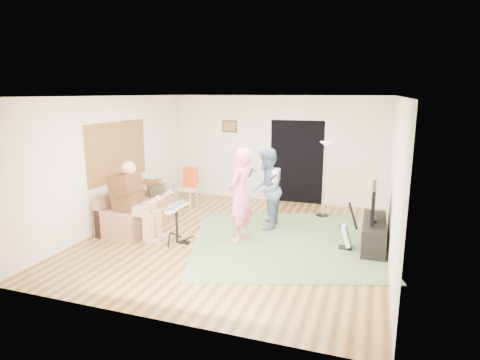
{
  "coord_description": "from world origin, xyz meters",
  "views": [
    {
      "loc": [
        2.43,
        -6.92,
        2.76
      ],
      "look_at": [
        -0.04,
        0.3,
        1.1
      ],
      "focal_mm": 30.0,
      "sensor_mm": 36.0,
      "label": 1
    }
  ],
  "objects_px": {
    "drum_kit": "(177,226)",
    "torchiere_lamp": "(325,166)",
    "guitarist": "(266,189)",
    "tv_cabinet": "(374,234)",
    "sofa": "(137,213)",
    "singer": "(240,195)",
    "television": "(373,202)",
    "guitar_spare": "(347,236)",
    "dining_chair": "(188,193)"
  },
  "relations": [
    {
      "from": "singer",
      "to": "guitarist",
      "type": "relative_size",
      "value": 1.06
    },
    {
      "from": "drum_kit",
      "to": "guitar_spare",
      "type": "xyz_separation_m",
      "value": [
        3.04,
        0.69,
        -0.07
      ]
    },
    {
      "from": "dining_chair",
      "to": "torchiere_lamp",
      "type": "bearing_deg",
      "value": 8.16
    },
    {
      "from": "drum_kit",
      "to": "torchiere_lamp",
      "type": "xyz_separation_m",
      "value": [
        2.38,
        2.55,
        0.85
      ]
    },
    {
      "from": "drum_kit",
      "to": "tv_cabinet",
      "type": "height_order",
      "value": "drum_kit"
    },
    {
      "from": "sofa",
      "to": "guitar_spare",
      "type": "xyz_separation_m",
      "value": [
        4.33,
        0.04,
        -0.01
      ]
    },
    {
      "from": "singer",
      "to": "guitarist",
      "type": "xyz_separation_m",
      "value": [
        0.28,
        0.83,
        -0.05
      ]
    },
    {
      "from": "singer",
      "to": "guitar_spare",
      "type": "bearing_deg",
      "value": 102.78
    },
    {
      "from": "guitar_spare",
      "to": "torchiere_lamp",
      "type": "bearing_deg",
      "value": 109.46
    },
    {
      "from": "drum_kit",
      "to": "guitarist",
      "type": "xyz_separation_m",
      "value": [
        1.36,
        1.34,
        0.51
      ]
    },
    {
      "from": "dining_chair",
      "to": "guitar_spare",
      "type": "bearing_deg",
      "value": -18.58
    },
    {
      "from": "television",
      "to": "torchiere_lamp",
      "type": "bearing_deg",
      "value": 123.94
    },
    {
      "from": "drum_kit",
      "to": "singer",
      "type": "relative_size",
      "value": 0.42
    },
    {
      "from": "sofa",
      "to": "torchiere_lamp",
      "type": "relative_size",
      "value": 1.15
    },
    {
      "from": "guitarist",
      "to": "guitar_spare",
      "type": "height_order",
      "value": "guitarist"
    },
    {
      "from": "guitarist",
      "to": "dining_chair",
      "type": "bearing_deg",
      "value": -119.18
    },
    {
      "from": "sofa",
      "to": "singer",
      "type": "height_order",
      "value": "singer"
    },
    {
      "from": "guitar_spare",
      "to": "television",
      "type": "distance_m",
      "value": 0.78
    },
    {
      "from": "sofa",
      "to": "tv_cabinet",
      "type": "relative_size",
      "value": 1.41
    },
    {
      "from": "singer",
      "to": "television",
      "type": "xyz_separation_m",
      "value": [
        2.37,
        0.45,
        -0.04
      ]
    },
    {
      "from": "torchiere_lamp",
      "to": "television",
      "type": "bearing_deg",
      "value": -56.06
    },
    {
      "from": "television",
      "to": "sofa",
      "type": "bearing_deg",
      "value": -176.2
    },
    {
      "from": "guitarist",
      "to": "dining_chair",
      "type": "distance_m",
      "value": 2.49
    },
    {
      "from": "sofa",
      "to": "singer",
      "type": "bearing_deg",
      "value": -3.16
    },
    {
      "from": "guitarist",
      "to": "drum_kit",
      "type": "bearing_deg",
      "value": -51.87
    },
    {
      "from": "singer",
      "to": "dining_chair",
      "type": "distance_m",
      "value": 2.7
    },
    {
      "from": "drum_kit",
      "to": "singer",
      "type": "height_order",
      "value": "singer"
    },
    {
      "from": "sofa",
      "to": "tv_cabinet",
      "type": "xyz_separation_m",
      "value": [
        4.79,
        0.31,
        -0.02
      ]
    },
    {
      "from": "torchiere_lamp",
      "to": "dining_chair",
      "type": "xyz_separation_m",
      "value": [
        -3.27,
        -0.27,
        -0.83
      ]
    },
    {
      "from": "singer",
      "to": "television",
      "type": "relative_size",
      "value": 1.74
    },
    {
      "from": "drum_kit",
      "to": "singer",
      "type": "bearing_deg",
      "value": 25.7
    },
    {
      "from": "torchiere_lamp",
      "to": "tv_cabinet",
      "type": "distance_m",
      "value": 2.15
    },
    {
      "from": "drum_kit",
      "to": "torchiere_lamp",
      "type": "bearing_deg",
      "value": 47.0
    },
    {
      "from": "tv_cabinet",
      "to": "television",
      "type": "distance_m",
      "value": 0.6
    },
    {
      "from": "guitar_spare",
      "to": "dining_chair",
      "type": "relative_size",
      "value": 0.91
    },
    {
      "from": "sofa",
      "to": "television",
      "type": "height_order",
      "value": "television"
    },
    {
      "from": "dining_chair",
      "to": "television",
      "type": "relative_size",
      "value": 0.95
    },
    {
      "from": "television",
      "to": "singer",
      "type": "bearing_deg",
      "value": -169.37
    },
    {
      "from": "sofa",
      "to": "guitarist",
      "type": "bearing_deg",
      "value": 14.68
    },
    {
      "from": "television",
      "to": "guitar_spare",
      "type": "bearing_deg",
      "value": -146.81
    },
    {
      "from": "singer",
      "to": "television",
      "type": "bearing_deg",
      "value": 108.3
    },
    {
      "from": "sofa",
      "to": "torchiere_lamp",
      "type": "height_order",
      "value": "torchiere_lamp"
    },
    {
      "from": "sofa",
      "to": "guitar_spare",
      "type": "bearing_deg",
      "value": 0.59
    },
    {
      "from": "sofa",
      "to": "torchiere_lamp",
      "type": "bearing_deg",
      "value": 27.42
    },
    {
      "from": "sofa",
      "to": "torchiere_lamp",
      "type": "xyz_separation_m",
      "value": [
        3.67,
        1.9,
        0.91
      ]
    },
    {
      "from": "sofa",
      "to": "tv_cabinet",
      "type": "bearing_deg",
      "value": 3.76
    },
    {
      "from": "torchiere_lamp",
      "to": "drum_kit",
      "type": "bearing_deg",
      "value": -133.0
    },
    {
      "from": "guitarist",
      "to": "tv_cabinet",
      "type": "relative_size",
      "value": 1.2
    },
    {
      "from": "guitarist",
      "to": "tv_cabinet",
      "type": "bearing_deg",
      "value": 73.44
    },
    {
      "from": "guitar_spare",
      "to": "dining_chair",
      "type": "xyz_separation_m",
      "value": [
        -3.92,
        1.59,
        0.09
      ]
    }
  ]
}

